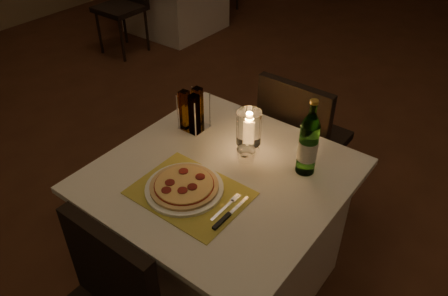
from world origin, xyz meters
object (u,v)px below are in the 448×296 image
Objects in this scene: plate at (184,188)px; tumbler at (246,157)px; pizza at (184,185)px; water_bottle at (308,144)px; chair_far at (299,133)px; hurricane_candle at (249,129)px; main_table at (221,231)px.

tumbler is at bearing 70.76° from plate.
pizza is 0.80× the size of water_bottle.
plate is at bearing -93.20° from chair_far.
water_bottle is 0.27m from hurricane_candle.
plate is (-0.05, -0.89, 0.20)m from chair_far.
main_table is at bearing -140.39° from water_bottle.
plate is 0.92× the size of water_bottle.
chair_far is (-0.00, 0.71, 0.18)m from main_table.
water_bottle is at bearing 27.82° from tumbler.
hurricane_candle is (0.01, -0.52, 0.31)m from chair_far.
main_table is 3.12× the size of plate.
water_bottle reaches higher than hurricane_candle.
hurricane_candle is at bearing 81.46° from plate.
water_bottle is (0.28, 0.23, 0.51)m from main_table.
hurricane_candle is at bearing 88.26° from main_table.
water_bottle reaches higher than tumbler.
hurricane_candle is (-0.27, -0.04, -0.02)m from water_bottle.
pizza is at bearing -98.57° from hurricane_candle.
main_table is at bearing -91.74° from hurricane_candle.
main_table is 0.42m from tumbler.
tumbler is (0.05, 0.11, 0.41)m from main_table.
tumbler is at bearing -60.92° from hurricane_candle.
water_bottle is at bearing 51.37° from plate.
hurricane_candle is at bearing -172.15° from water_bottle.
hurricane_candle is (0.06, 0.37, 0.10)m from pizza.
pizza is (-0.00, -0.00, 0.02)m from plate.
hurricane_candle is (0.06, 0.37, 0.11)m from plate.
pizza reaches higher than main_table.
hurricane_candle reaches higher than chair_far.
main_table is 0.74m from chair_far.
main_table is at bearing -114.97° from tumbler.
hurricane_candle is (0.01, 0.19, 0.49)m from main_table.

